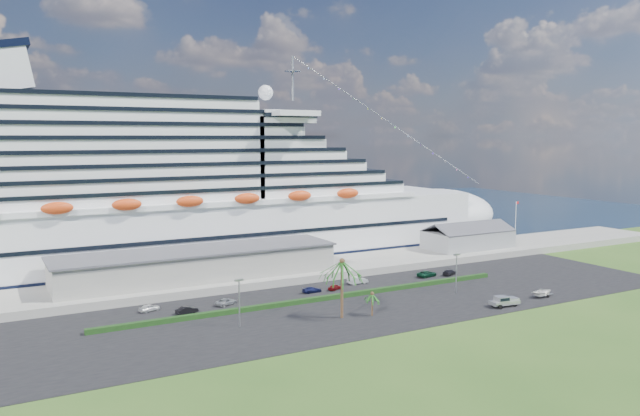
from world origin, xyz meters
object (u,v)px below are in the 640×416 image
pickup_truck (504,301)px  boat_trailer (543,292)px  parked_car_3 (312,290)px  cruise_ship (181,199)px

pickup_truck → boat_trailer: pickup_truck is taller
boat_trailer → parked_car_3: bearing=146.8°
parked_car_3 → pickup_truck: bearing=-136.3°
cruise_ship → pickup_truck: cruise_ship is taller
cruise_ship → parked_car_3: bearing=-69.7°
pickup_truck → cruise_ship: bearing=121.8°
pickup_truck → boat_trailer: size_ratio=1.10×
pickup_truck → boat_trailer: 12.35m
parked_car_3 → boat_trailer: bearing=-124.4°
parked_car_3 → pickup_truck: (27.19, -27.17, 0.52)m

